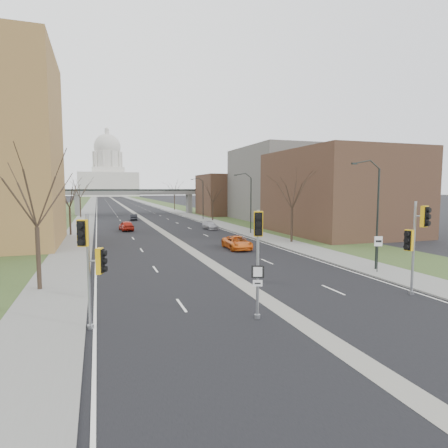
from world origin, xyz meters
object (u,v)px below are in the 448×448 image
car_left_near (126,226)px  car_left_far (134,217)px  signal_pole_median (258,244)px  signal_pole_right (416,235)px  signal_pole_left (91,255)px  car_right_mid (210,225)px  car_right_near (237,243)px  speed_limit_sign (378,247)px

car_left_near → car_left_far: car_left_near is taller
signal_pole_median → signal_pole_right: signal_pole_right is taller
signal_pole_right → car_left_near: bearing=92.8°
car_left_far → car_left_near: bearing=85.3°
signal_pole_right → car_left_far: (-11.13, 62.04, -3.15)m
signal_pole_left → car_right_mid: bearing=87.1°
signal_pole_left → car_right_near: size_ratio=1.07×
signal_pole_median → signal_pole_right: bearing=27.3°
car_left_near → car_left_far: bearing=-103.7°
car_left_far → car_right_near: 42.45m
signal_pole_median → speed_limit_sign: bearing=49.5°
car_left_near → car_right_mid: size_ratio=1.08×
speed_limit_sign → car_right_mid: bearing=118.7°
signal_pole_left → car_left_far: bearing=104.0°
signal_pole_median → car_left_near: (-3.22, 43.54, -3.06)m
signal_pole_left → car_right_near: (14.65, 19.89, -2.85)m
signal_pole_median → car_right_mid: size_ratio=1.30×
car_left_far → signal_pole_left: bearing=86.9°
speed_limit_sign → signal_pole_left: bearing=-142.1°
signal_pole_median → car_left_far: (-0.34, 62.93, -3.19)m
car_left_near → car_right_mid: (13.01, -2.37, -0.17)m
signal_pole_left → car_left_far: signal_pole_left is taller
car_right_mid → signal_pole_right: bearing=-94.2°
signal_pole_left → signal_pole_right: 18.55m
car_left_near → car_right_near: car_left_near is taller
signal_pole_right → car_right_near: size_ratio=1.14×
speed_limit_sign → car_right_near: bearing=136.3°
speed_limit_sign → car_right_mid: (-3.24, 34.56, -1.42)m
signal_pole_median → car_right_near: 22.42m
signal_pole_left → car_left_far: 62.23m
car_left_near → car_right_mid: 13.22m
car_left_near → car_left_far: (2.88, 19.40, -0.13)m
signal_pole_left → car_right_near: signal_pole_left is taller
signal_pole_left → signal_pole_median: 7.86m
car_left_far → car_right_mid: 24.00m
signal_pole_median → car_right_near: size_ratio=1.09×
speed_limit_sign → car_left_far: speed_limit_sign is taller
speed_limit_sign → car_left_far: (-13.37, 56.33, -1.39)m
car_right_near → speed_limit_sign: bearing=-64.7°
signal_pole_median → speed_limit_sign: size_ratio=1.98×
car_left_far → car_right_mid: (10.13, -21.76, -0.03)m
signal_pole_left → car_right_near: bearing=74.5°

